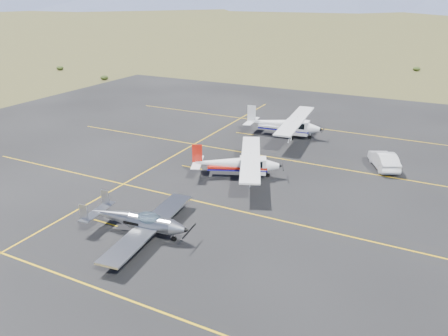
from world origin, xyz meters
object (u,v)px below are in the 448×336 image
Objects in this scene: aircraft_low_wing at (140,221)px; sedan at (384,160)px; aircraft_cessna at (237,163)px; aircraft_plain at (284,124)px.

aircraft_low_wing reaches higher than sedan.
aircraft_cessna is at bearing 76.62° from aircraft_low_wing.
aircraft_plain is at bearing 81.10° from aircraft_low_wing.
aircraft_plain is at bearing -48.61° from sedan.
aircraft_cessna is 2.33× the size of sedan.
aircraft_low_wing is 21.94m from sedan.
aircraft_cessna is (1.39, 11.10, 0.24)m from aircraft_low_wing.
aircraft_low_wing is 0.79× the size of aircraft_plain.
aircraft_plain is (1.09, 23.19, 0.36)m from aircraft_low_wing.
aircraft_low_wing is at bearing 32.58° from sedan.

